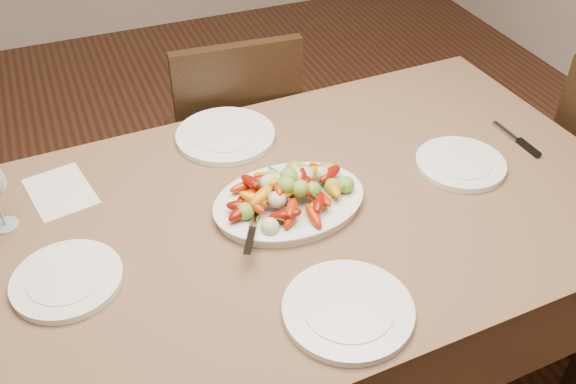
{
  "coord_description": "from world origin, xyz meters",
  "views": [
    {
      "loc": [
        -0.27,
        -1.07,
        1.83
      ],
      "look_at": [
        0.2,
        0.09,
        0.82
      ],
      "focal_mm": 40.0,
      "sensor_mm": 36.0,
      "label": 1
    }
  ],
  "objects_px": {
    "chair_far": "(230,140)",
    "plate_right": "(460,164)",
    "serving_platter": "(289,204)",
    "plate_left": "(67,280)",
    "plate_near": "(348,310)",
    "dining_table": "(288,308)",
    "plate_far": "(226,136)"
  },
  "relations": [
    {
      "from": "dining_table",
      "to": "chair_far",
      "type": "bearing_deg",
      "value": 84.41
    },
    {
      "from": "dining_table",
      "to": "plate_right",
      "type": "bearing_deg",
      "value": -0.64
    },
    {
      "from": "chair_far",
      "to": "dining_table",
      "type": "bearing_deg",
      "value": 88.55
    },
    {
      "from": "chair_far",
      "to": "serving_platter",
      "type": "xyz_separation_m",
      "value": [
        -0.07,
        -0.75,
        0.3
      ]
    },
    {
      "from": "plate_left",
      "to": "plate_right",
      "type": "distance_m",
      "value": 1.07
    },
    {
      "from": "serving_platter",
      "to": "plate_right",
      "type": "height_order",
      "value": "serving_platter"
    },
    {
      "from": "dining_table",
      "to": "plate_near",
      "type": "bearing_deg",
      "value": -91.22
    },
    {
      "from": "dining_table",
      "to": "plate_left",
      "type": "xyz_separation_m",
      "value": [
        -0.56,
        -0.04,
        0.39
      ]
    },
    {
      "from": "serving_platter",
      "to": "plate_right",
      "type": "bearing_deg",
      "value": -1.91
    },
    {
      "from": "dining_table",
      "to": "chair_far",
      "type": "relative_size",
      "value": 1.94
    },
    {
      "from": "plate_left",
      "to": "plate_near",
      "type": "xyz_separation_m",
      "value": [
        0.55,
        -0.32,
        0.0
      ]
    },
    {
      "from": "chair_far",
      "to": "plate_near",
      "type": "bearing_deg",
      "value": 89.96
    },
    {
      "from": "plate_left",
      "to": "plate_far",
      "type": "bearing_deg",
      "value": 39.51
    },
    {
      "from": "chair_far",
      "to": "plate_right",
      "type": "bearing_deg",
      "value": 124.13
    },
    {
      "from": "plate_far",
      "to": "plate_left",
      "type": "bearing_deg",
      "value": -140.49
    },
    {
      "from": "chair_far",
      "to": "plate_right",
      "type": "height_order",
      "value": "chair_far"
    },
    {
      "from": "dining_table",
      "to": "serving_platter",
      "type": "xyz_separation_m",
      "value": [
        0.01,
        0.01,
        0.39
      ]
    },
    {
      "from": "dining_table",
      "to": "plate_right",
      "type": "relative_size",
      "value": 7.4
    },
    {
      "from": "serving_platter",
      "to": "plate_left",
      "type": "bearing_deg",
      "value": -174.32
    },
    {
      "from": "serving_platter",
      "to": "plate_left",
      "type": "relative_size",
      "value": 1.55
    },
    {
      "from": "serving_platter",
      "to": "chair_far",
      "type": "bearing_deg",
      "value": 84.91
    },
    {
      "from": "plate_near",
      "to": "plate_right",
      "type": "bearing_deg",
      "value": 34.16
    },
    {
      "from": "plate_near",
      "to": "plate_left",
      "type": "bearing_deg",
      "value": 149.98
    },
    {
      "from": "chair_far",
      "to": "plate_left",
      "type": "bearing_deg",
      "value": 56.1
    },
    {
      "from": "dining_table",
      "to": "serving_platter",
      "type": "distance_m",
      "value": 0.39
    },
    {
      "from": "plate_far",
      "to": "plate_near",
      "type": "relative_size",
      "value": 1.03
    },
    {
      "from": "dining_table",
      "to": "plate_right",
      "type": "height_order",
      "value": "plate_right"
    },
    {
      "from": "chair_far",
      "to": "plate_right",
      "type": "xyz_separation_m",
      "value": [
        0.44,
        -0.77,
        0.29
      ]
    },
    {
      "from": "chair_far",
      "to": "plate_near",
      "type": "xyz_separation_m",
      "value": [
        -0.08,
        -1.12,
        0.29
      ]
    },
    {
      "from": "serving_platter",
      "to": "plate_far",
      "type": "relative_size",
      "value": 1.32
    },
    {
      "from": "plate_left",
      "to": "plate_near",
      "type": "distance_m",
      "value": 0.63
    },
    {
      "from": "plate_right",
      "to": "plate_far",
      "type": "height_order",
      "value": "same"
    }
  ]
}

